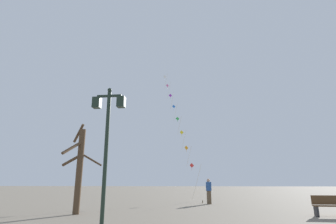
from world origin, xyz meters
TOP-DOWN VIEW (x-y plane):
  - ground_plane at (0.00, 20.00)m, footprint 160.00×160.00m
  - twin_lantern_lamp_post at (-2.43, 7.54)m, footprint 1.20×0.28m
  - kite_train at (-0.99, 23.70)m, footprint 4.14×9.37m
  - kite_flyer at (1.52, 17.99)m, footprint 0.39×0.62m
  - bare_tree at (-5.04, 11.19)m, footprint 2.10×1.69m
  - park_bench at (6.66, 11.58)m, footprint 1.61×0.49m

SIDE VIEW (x-z plane):
  - ground_plane at x=0.00m, z-range 0.00..0.00m
  - park_bench at x=6.66m, z-range 0.01..0.90m
  - kite_flyer at x=1.52m, z-range 0.05..1.76m
  - bare_tree at x=-5.04m, z-range 0.02..4.39m
  - twin_lantern_lamp_post at x=-2.43m, z-range 0.93..5.80m
  - kite_train at x=-0.99m, z-range 0.34..14.40m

